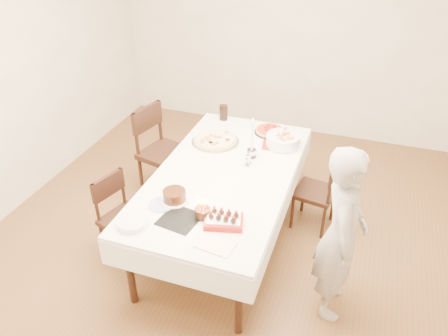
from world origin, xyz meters
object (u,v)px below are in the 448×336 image
(pizza_white, at_px, (215,140))
(strawberry_box, at_px, (224,220))
(person, at_px, (341,235))
(chair_left_dessert, at_px, (126,220))
(dining_table, at_px, (224,208))
(pizza_pepperoni, at_px, (270,131))
(pasta_bowl, at_px, (283,140))
(chair_right_savory, at_px, (315,192))
(cola_glass, at_px, (224,113))
(birthday_cake, at_px, (202,209))
(chair_left_savory, at_px, (166,154))
(taper_candle, at_px, (252,138))
(layer_cake, at_px, (174,196))

(pizza_white, distance_m, strawberry_box, 1.23)
(person, bearing_deg, chair_left_dessert, 84.57)
(person, bearing_deg, dining_table, 60.70)
(pizza_pepperoni, xyz_separation_m, pasta_bowl, (0.18, -0.21, 0.04))
(chair_right_savory, xyz_separation_m, cola_glass, (-1.09, 0.48, 0.44))
(chair_left_dessert, height_order, birthday_cake, birthday_cake)
(birthday_cake, bearing_deg, pizza_white, 105.46)
(chair_left_savory, height_order, pasta_bowl, chair_left_savory)
(dining_table, xyz_separation_m, pizza_pepperoni, (0.19, 0.85, 0.40))
(taper_candle, bearing_deg, chair_right_savory, 14.79)
(dining_table, distance_m, person, 1.19)
(chair_left_savory, relative_size, birthday_cake, 7.42)
(chair_left_dessert, bearing_deg, chair_left_savory, -68.43)
(chair_right_savory, bearing_deg, taper_candle, -155.86)
(chair_right_savory, bearing_deg, pizza_pepperoni, 157.03)
(dining_table, relative_size, pizza_white, 4.66)
(dining_table, bearing_deg, layer_cake, -115.33)
(dining_table, relative_size, birthday_cake, 16.23)
(dining_table, xyz_separation_m, chair_right_savory, (0.74, 0.50, 0.01))
(chair_left_dessert, height_order, strawberry_box, strawberry_box)
(chair_left_dessert, bearing_deg, strawberry_box, -174.03)
(dining_table, bearing_deg, cola_glass, 109.42)
(dining_table, height_order, chair_right_savory, chair_right_savory)
(layer_cake, relative_size, birthday_cake, 1.73)
(dining_table, height_order, layer_cake, layer_cake)
(pizza_white, bearing_deg, chair_right_savory, 0.75)
(chair_left_dessert, height_order, pizza_pepperoni, chair_left_dessert)
(dining_table, bearing_deg, taper_candle, 66.64)
(pizza_white, relative_size, pizza_pepperoni, 1.50)
(cola_glass, xyz_separation_m, layer_cake, (0.11, -1.48, -0.03))
(pizza_white, height_order, cola_glass, cola_glass)
(dining_table, height_order, strawberry_box, strawberry_box)
(dining_table, height_order, chair_left_dessert, chair_left_dessert)
(taper_candle, xyz_separation_m, birthday_cake, (-0.10, -0.96, -0.12))
(pizza_white, distance_m, birthday_cake, 1.14)
(person, bearing_deg, strawberry_box, 97.19)
(dining_table, bearing_deg, pizza_pepperoni, 77.44)
(chair_right_savory, distance_m, pasta_bowl, 0.58)
(strawberry_box, bearing_deg, pizza_pepperoni, 91.20)
(pizza_pepperoni, height_order, cola_glass, cola_glass)
(person, distance_m, cola_glass, 2.00)
(taper_candle, bearing_deg, birthday_cake, -96.07)
(taper_candle, xyz_separation_m, strawberry_box, (0.07, -0.98, -0.16))
(dining_table, relative_size, chair_right_savory, 2.77)
(pizza_white, xyz_separation_m, cola_glass, (-0.09, 0.50, 0.06))
(chair_left_savory, height_order, person, person)
(layer_cake, xyz_separation_m, strawberry_box, (0.46, -0.14, -0.01))
(chair_right_savory, height_order, layer_cake, layer_cake)
(layer_cake, bearing_deg, cola_glass, 94.23)
(pizza_pepperoni, height_order, pasta_bowl, pasta_bowl)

